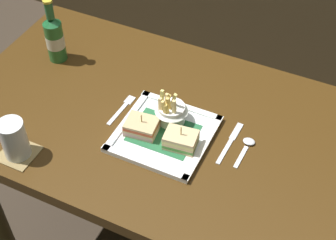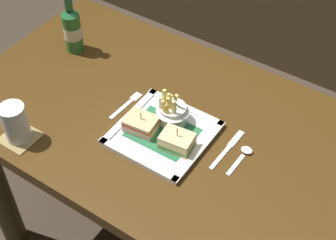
{
  "view_description": "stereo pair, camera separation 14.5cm",
  "coord_description": "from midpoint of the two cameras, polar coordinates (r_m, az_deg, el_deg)",
  "views": [
    {
      "loc": [
        0.43,
        -0.94,
        1.86
      ],
      "look_at": [
        0.0,
        -0.03,
        0.81
      ],
      "focal_mm": 53.91,
      "sensor_mm": 36.0,
      "label": 1
    },
    {
      "loc": [
        0.56,
        -0.86,
        1.86
      ],
      "look_at": [
        0.0,
        -0.03,
        0.81
      ],
      "focal_mm": 53.91,
      "sensor_mm": 36.0,
      "label": 2
    }
  ],
  "objects": [
    {
      "name": "drink_coaster",
      "position": [
        1.49,
        -19.21,
        -3.75
      ],
      "size": [
        0.1,
        0.1,
        0.0
      ],
      "primitive_type": "cube",
      "color": "olive",
      "rests_on": "dining_table"
    },
    {
      "name": "sandwich_half_left",
      "position": [
        1.45,
        -5.84,
        -0.91
      ],
      "size": [
        0.1,
        0.08,
        0.07
      ],
      "color": "tan",
      "rests_on": "square_plate"
    },
    {
      "name": "dining_table",
      "position": [
        1.61,
        -2.21,
        -4.39
      ],
      "size": [
        1.34,
        0.75,
        0.77
      ],
      "color": "#422A0F",
      "rests_on": "ground_plane"
    },
    {
      "name": "fork",
      "position": [
        1.55,
        -7.84,
        1.2
      ],
      "size": [
        0.03,
        0.14,
        0.0
      ],
      "color": "silver",
      "rests_on": "dining_table"
    },
    {
      "name": "square_plate",
      "position": [
        1.45,
        -3.25,
        -1.76
      ],
      "size": [
        0.26,
        0.26,
        0.02
      ],
      "color": "white",
      "rests_on": "dining_table"
    },
    {
      "name": "sandwich_half_right",
      "position": [
        1.4,
        -1.49,
        -2.43
      ],
      "size": [
        0.1,
        0.08,
        0.08
      ],
      "color": "#E3B688",
      "rests_on": "square_plate"
    },
    {
      "name": "beer_bottle",
      "position": [
        1.72,
        -15.1,
        8.9
      ],
      "size": [
        0.06,
        0.06,
        0.23
      ],
      "color": "#2D6F31",
      "rests_on": "dining_table"
    },
    {
      "name": "spoon",
      "position": [
        1.43,
        6.1,
        -3.0
      ],
      "size": [
        0.04,
        0.12,
        0.01
      ],
      "color": "silver",
      "rests_on": "dining_table"
    },
    {
      "name": "water_glass",
      "position": [
        1.46,
        -19.71,
        -2.39
      ],
      "size": [
        0.07,
        0.07,
        0.12
      ],
      "color": "silver",
      "rests_on": "dining_table"
    },
    {
      "name": "fries_cup",
      "position": [
        1.45,
        -2.65,
        0.9
      ],
      "size": [
        0.1,
        0.1,
        0.11
      ],
      "color": "white",
      "rests_on": "square_plate"
    },
    {
      "name": "knife",
      "position": [
        1.45,
        4.27,
        -2.54
      ],
      "size": [
        0.02,
        0.17,
        0.0
      ],
      "color": "silver",
      "rests_on": "dining_table"
    }
  ]
}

